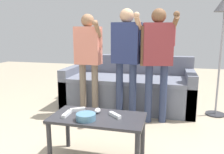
% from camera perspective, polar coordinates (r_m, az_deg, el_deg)
% --- Properties ---
extents(ground_plane, '(12.00, 12.00, 0.00)m').
position_cam_1_polar(ground_plane, '(2.58, 0.28, -17.47)').
color(ground_plane, tan).
extents(couch, '(2.08, 0.91, 0.83)m').
position_cam_1_polar(couch, '(3.86, 4.05, -2.79)').
color(couch, slate).
rests_on(couch, ground).
extents(coffee_table, '(0.88, 0.46, 0.46)m').
position_cam_1_polar(coffee_table, '(2.22, -3.55, -11.37)').
color(coffee_table, '#2D2D33').
rests_on(coffee_table, ground).
extents(snack_bowl, '(0.18, 0.18, 0.06)m').
position_cam_1_polar(snack_bowl, '(2.11, -6.47, -9.75)').
color(snack_bowl, teal).
rests_on(snack_bowl, coffee_table).
extents(game_remote_nunchuk, '(0.06, 0.09, 0.05)m').
position_cam_1_polar(game_remote_nunchuk, '(2.28, -3.61, -8.28)').
color(game_remote_nunchuk, white).
rests_on(game_remote_nunchuk, coffee_table).
extents(floor_lamp, '(0.29, 0.29, 1.73)m').
position_cam_1_polar(floor_lamp, '(3.66, 26.00, 13.44)').
color(floor_lamp, '#2D2D33').
rests_on(floor_lamp, ground).
extents(player_left, '(0.43, 0.35, 1.48)m').
position_cam_1_polar(player_left, '(3.34, -5.91, 5.88)').
color(player_left, '#756656').
rests_on(player_left, ground).
extents(player_center, '(0.45, 0.37, 1.54)m').
position_cam_1_polar(player_center, '(3.19, 3.57, 6.35)').
color(player_center, '#2D3856').
rests_on(player_center, ground).
extents(player_right, '(0.48, 0.30, 1.53)m').
position_cam_1_polar(player_right, '(3.10, 11.18, 5.91)').
color(player_right, '#2D3856').
rests_on(player_right, ground).
extents(game_remote_wand_near, '(0.14, 0.11, 0.03)m').
position_cam_1_polar(game_remote_wand_near, '(2.35, -8.48, -7.94)').
color(game_remote_wand_near, white).
rests_on(game_remote_wand_near, coffee_table).
extents(game_remote_wand_far, '(0.04, 0.16, 0.03)m').
position_cam_1_polar(game_remote_wand_far, '(2.25, -11.16, -8.97)').
color(game_remote_wand_far, white).
rests_on(game_remote_wand_far, coffee_table).
extents(game_remote_wand_spare, '(0.14, 0.13, 0.03)m').
position_cam_1_polar(game_remote_wand_spare, '(2.18, 0.74, -9.40)').
color(game_remote_wand_spare, white).
rests_on(game_remote_wand_spare, coffee_table).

